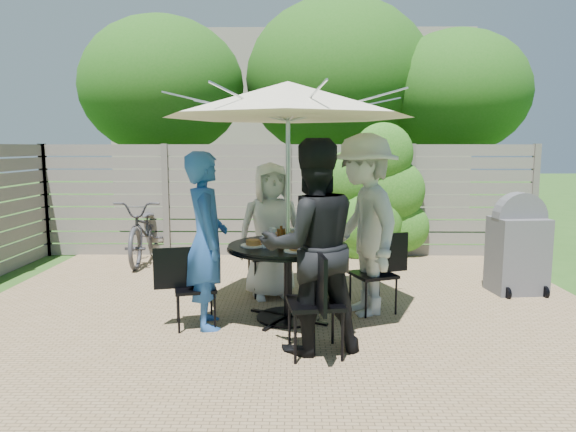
{
  "coord_description": "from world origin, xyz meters",
  "views": [
    {
      "loc": [
        0.11,
        -5.34,
        1.8
      ],
      "look_at": [
        0.04,
        0.04,
        1.07
      ],
      "focal_mm": 32.0,
      "sensor_mm": 36.0,
      "label": 1
    }
  ],
  "objects_px": {
    "chair_right": "(374,289)",
    "coffee_cup": "(292,235)",
    "glass_front": "(305,242)",
    "person_front": "(311,247)",
    "bicycle": "(145,230)",
    "chair_left": "(194,304)",
    "plate_front": "(297,249)",
    "chair_front": "(315,324)",
    "person_left": "(206,241)",
    "plate_left": "(253,244)",
    "person_back": "(271,231)",
    "syrup_jug": "(281,236)",
    "plate_right": "(321,241)",
    "glass_back": "(273,234)",
    "glass_left": "(265,241)",
    "umbrella": "(288,100)",
    "person_right": "(364,225)",
    "plate_extra": "(313,247)",
    "patio_table": "(288,268)",
    "bbq_grill": "(518,248)",
    "chair_back": "(269,270)",
    "plate_back": "(280,236)"
  },
  "relations": [
    {
      "from": "glass_back",
      "to": "umbrella",
      "type": "bearing_deg",
      "value": -53.05
    },
    {
      "from": "chair_back",
      "to": "plate_front",
      "type": "relative_size",
      "value": 3.85
    },
    {
      "from": "glass_left",
      "to": "person_front",
      "type": "bearing_deg",
      "value": -55.35
    },
    {
      "from": "person_left",
      "to": "bbq_grill",
      "type": "bearing_deg",
      "value": -86.04
    },
    {
      "from": "person_back",
      "to": "plate_extra",
      "type": "xyz_separation_m",
      "value": [
        0.47,
        -1.05,
        0.02
      ]
    },
    {
      "from": "glass_left",
      "to": "plate_back",
      "type": "bearing_deg",
      "value": 75.77
    },
    {
      "from": "chair_left",
      "to": "plate_front",
      "type": "relative_size",
      "value": 3.18
    },
    {
      "from": "chair_front",
      "to": "chair_right",
      "type": "height_order",
      "value": "chair_front"
    },
    {
      "from": "syrup_jug",
      "to": "person_left",
      "type": "bearing_deg",
      "value": -161.34
    },
    {
      "from": "chair_front",
      "to": "person_right",
      "type": "xyz_separation_m",
      "value": [
        0.55,
        1.15,
        0.68
      ]
    },
    {
      "from": "patio_table",
      "to": "plate_right",
      "type": "relative_size",
      "value": 5.77
    },
    {
      "from": "plate_extra",
      "to": "chair_right",
      "type": "bearing_deg",
      "value": 35.97
    },
    {
      "from": "chair_front",
      "to": "coffee_cup",
      "type": "xyz_separation_m",
      "value": [
        -0.21,
        1.17,
        0.58
      ]
    },
    {
      "from": "person_left",
      "to": "person_right",
      "type": "distance_m",
      "value": 1.66
    },
    {
      "from": "umbrella",
      "to": "glass_back",
      "type": "xyz_separation_m",
      "value": [
        -0.17,
        0.22,
        -1.39
      ]
    },
    {
      "from": "plate_right",
      "to": "glass_back",
      "type": "distance_m",
      "value": 0.53
    },
    {
      "from": "chair_right",
      "to": "coffee_cup",
      "type": "xyz_separation_m",
      "value": [
        -0.89,
        -0.01,
        0.6
      ]
    },
    {
      "from": "person_back",
      "to": "glass_front",
      "type": "bearing_deg",
      "value": -84.5
    },
    {
      "from": "person_left",
      "to": "plate_left",
      "type": "bearing_deg",
      "value": -90.0
    },
    {
      "from": "glass_back",
      "to": "syrup_jug",
      "type": "bearing_deg",
      "value": -62.97
    },
    {
      "from": "chair_left",
      "to": "bicycle",
      "type": "bearing_deg",
      "value": 99.49
    },
    {
      "from": "glass_back",
      "to": "glass_front",
      "type": "bearing_deg",
      "value": -53.05
    },
    {
      "from": "chair_back",
      "to": "glass_left",
      "type": "height_order",
      "value": "chair_back"
    },
    {
      "from": "person_front",
      "to": "bicycle",
      "type": "distance_m",
      "value": 4.38
    },
    {
      "from": "glass_left",
      "to": "bicycle",
      "type": "bearing_deg",
      "value": 125.09
    },
    {
      "from": "person_left",
      "to": "glass_front",
      "type": "height_order",
      "value": "person_left"
    },
    {
      "from": "person_left",
      "to": "plate_left",
      "type": "relative_size",
      "value": 6.76
    },
    {
      "from": "coffee_cup",
      "to": "glass_front",
      "type": "bearing_deg",
      "value": -74.47
    },
    {
      "from": "person_back",
      "to": "plate_right",
      "type": "bearing_deg",
      "value": -66.55
    },
    {
      "from": "plate_back",
      "to": "glass_front",
      "type": "height_order",
      "value": "glass_front"
    },
    {
      "from": "person_back",
      "to": "syrup_jug",
      "type": "height_order",
      "value": "person_back"
    },
    {
      "from": "chair_back",
      "to": "plate_front",
      "type": "bearing_deg",
      "value": -0.23
    },
    {
      "from": "person_left",
      "to": "umbrella",
      "type": "bearing_deg",
      "value": -90.0
    },
    {
      "from": "person_left",
      "to": "syrup_jug",
      "type": "xyz_separation_m",
      "value": [
        0.73,
        0.25,
        0.0
      ]
    },
    {
      "from": "plate_front",
      "to": "bbq_grill",
      "type": "xyz_separation_m",
      "value": [
        2.7,
        1.37,
        -0.26
      ]
    },
    {
      "from": "plate_back",
      "to": "glass_back",
      "type": "distance_m",
      "value": 0.15
    },
    {
      "from": "chair_right",
      "to": "plate_right",
      "type": "relative_size",
      "value": 3.34
    },
    {
      "from": "plate_front",
      "to": "glass_left",
      "type": "height_order",
      "value": "glass_left"
    },
    {
      "from": "person_left",
      "to": "glass_left",
      "type": "distance_m",
      "value": 0.58
    },
    {
      "from": "umbrella",
      "to": "person_front",
      "type": "bearing_deg",
      "value": -75.05
    },
    {
      "from": "plate_front",
      "to": "glass_left",
      "type": "relative_size",
      "value": 1.86
    },
    {
      "from": "glass_left",
      "to": "glass_front",
      "type": "relative_size",
      "value": 1.0
    },
    {
      "from": "plate_front",
      "to": "glass_back",
      "type": "relative_size",
      "value": 1.86
    },
    {
      "from": "person_left",
      "to": "coffee_cup",
      "type": "relative_size",
      "value": 14.65
    },
    {
      "from": "person_front",
      "to": "patio_table",
      "type": "bearing_deg",
      "value": -90.0
    },
    {
      "from": "plate_left",
      "to": "plate_extra",
      "type": "xyz_separation_m",
      "value": [
        0.6,
        -0.15,
        0.0
      ]
    },
    {
      "from": "plate_front",
      "to": "glass_front",
      "type": "relative_size",
      "value": 1.86
    },
    {
      "from": "chair_right",
      "to": "glass_front",
      "type": "distance_m",
      "value": 1.09
    },
    {
      "from": "glass_back",
      "to": "bicycle",
      "type": "height_order",
      "value": "bicycle"
    },
    {
      "from": "person_right",
      "to": "bicycle",
      "type": "relative_size",
      "value": 1.02
    }
  ]
}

